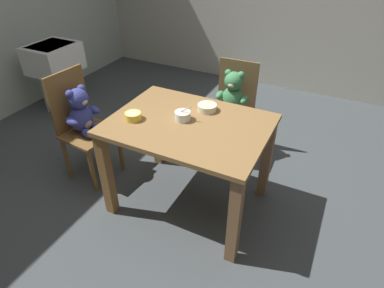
% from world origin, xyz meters
% --- Properties ---
extents(ground_plane, '(5.20, 5.20, 0.04)m').
position_xyz_m(ground_plane, '(0.00, 0.00, -0.02)').
color(ground_plane, '#404548').
extents(dining_table, '(1.09, 0.81, 0.74)m').
position_xyz_m(dining_table, '(0.00, 0.00, 0.60)').
color(dining_table, olive).
rests_on(dining_table, ground_plane).
extents(teddy_chair_near_left, '(0.41, 0.43, 0.93)m').
position_xyz_m(teddy_chair_near_left, '(-0.96, -0.04, 0.56)').
color(teddy_chair_near_left, brown).
rests_on(teddy_chair_near_left, ground_plane).
extents(teddy_chair_far_center, '(0.41, 0.42, 0.87)m').
position_xyz_m(teddy_chair_far_center, '(0.02, 0.82, 0.55)').
color(teddy_chair_far_center, brown).
rests_on(teddy_chair_far_center, ground_plane).
extents(porridge_bowl_yellow_near_left, '(0.12, 0.12, 0.05)m').
position_xyz_m(porridge_bowl_yellow_near_left, '(-0.37, -0.13, 0.77)').
color(porridge_bowl_yellow_near_left, yellow).
rests_on(porridge_bowl_yellow_near_left, dining_table).
extents(porridge_bowl_white_center, '(0.12, 0.11, 0.12)m').
position_xyz_m(porridge_bowl_white_center, '(-0.06, 0.02, 0.78)').
color(porridge_bowl_white_center, white).
rests_on(porridge_bowl_white_center, dining_table).
extents(porridge_bowl_cream_far_center, '(0.14, 0.14, 0.05)m').
position_xyz_m(porridge_bowl_cream_far_center, '(0.04, 0.22, 0.77)').
color(porridge_bowl_cream_far_center, beige).
rests_on(porridge_bowl_cream_far_center, dining_table).
extents(sink_basin, '(0.45, 0.51, 0.78)m').
position_xyz_m(sink_basin, '(-2.05, 0.73, 0.51)').
color(sink_basin, '#B7B2A8').
rests_on(sink_basin, ground_plane).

